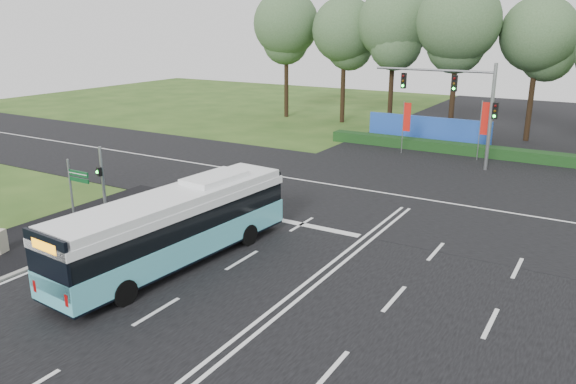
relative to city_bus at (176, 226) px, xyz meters
The scene contains 14 objects.
ground 5.84m from the city_bus, 16.07° to the left, with size 120.00×120.00×0.00m, color #2A4C19.
road_main 5.83m from the city_bus, 16.07° to the left, with size 20.00×120.00×0.04m, color black.
road_cross 14.67m from the city_bus, 68.32° to the left, with size 120.00×14.00×0.05m, color black.
bike_path 7.43m from the city_bus, 168.49° to the right, with size 5.00×18.00×0.06m, color black.
kerb_strip 5.17m from the city_bus, 162.92° to the right, with size 0.25×18.00×0.12m, color gray.
city_bus is the anchor object (origin of this frame).
pedestrian_signal 6.88m from the city_bus, 162.26° to the left, with size 0.35×0.43×3.76m.
street_sign 6.62m from the city_bus, behind, with size 1.34×0.10×3.44m.
banner_flag_left 24.01m from the city_bus, 87.45° to the left, with size 0.58×0.06×3.92m.
banner_flag_mid 25.49m from the city_bus, 75.26° to the left, with size 0.63×0.13×4.26m.
traffic_light_gantry 22.95m from the city_bus, 75.77° to the left, with size 8.41×0.28×7.00m.
hedge 26.63m from the city_bus, 78.32° to the left, with size 22.00×1.20×0.80m, color #163613.
blue_hoarding 28.59m from the city_bus, 87.22° to the left, with size 10.00×0.30×2.20m, color #214CB3.
eucalyptus_row 34.72m from the city_bus, 76.58° to the left, with size 53.99×10.10×12.89m.
Camera 1 is at (9.25, -17.34, 9.42)m, focal length 35.00 mm.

